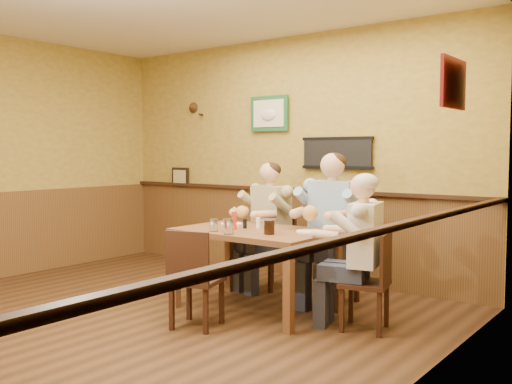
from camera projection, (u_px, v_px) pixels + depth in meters
room at (141, 125)px, 4.80m from camera, size 5.02×5.03×2.81m
dining_table at (255, 239)px, 5.24m from camera, size 1.40×0.90×0.75m
chair_back_left at (271, 249)px, 6.11m from camera, size 0.46×0.46×0.85m
chair_back_right at (333, 256)px, 5.49m from camera, size 0.43×0.43×0.91m
chair_right_end at (365, 281)px, 4.66m from camera, size 0.45×0.45×0.81m
chair_near_side at (197, 278)px, 4.74m from camera, size 0.48×0.48×0.83m
diner_tan_shirt at (271, 232)px, 6.10m from camera, size 0.65×0.65×1.21m
diner_blue_polo at (333, 236)px, 5.48m from camera, size 0.62×0.62×1.30m
diner_white_elder at (365, 260)px, 4.65m from camera, size 0.64×0.64×1.15m
water_glass_left at (214, 225)px, 5.10m from camera, size 0.09×0.09×0.11m
water_glass_mid at (228, 226)px, 4.93m from camera, size 0.09×0.09×0.13m
cola_tumbler at (269, 227)px, 4.92m from camera, size 0.12×0.12×0.12m
hot_sauce_bottle at (234, 219)px, 5.22m from camera, size 0.05×0.05×0.19m
salt_shaker at (258, 223)px, 5.31m from camera, size 0.04×0.04×0.10m
pepper_shaker at (245, 224)px, 5.30m from camera, size 0.05×0.05×0.09m
plate_far_left at (232, 224)px, 5.58m from camera, size 0.27×0.27×0.01m
plate_far_right at (310, 232)px, 5.03m from camera, size 0.25×0.25×0.02m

